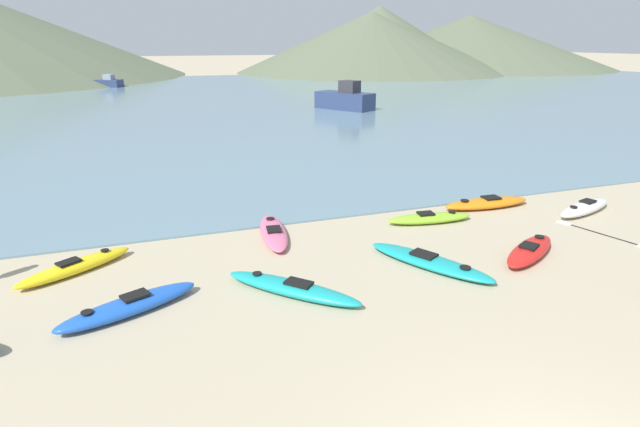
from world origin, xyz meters
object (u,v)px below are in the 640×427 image
Objects in this scene: kayak_on_sand_3 at (75,267)px; kayak_on_sand_4 at (486,203)px; moored_boat_1 at (345,99)px; kayak_on_sand_2 at (273,232)px; kayak_on_sand_1 at (429,261)px; loose_paddle at (603,234)px; kayak_on_sand_7 at (530,250)px; kayak_on_sand_5 at (429,218)px; kayak_on_sand_0 at (129,306)px; kayak_on_sand_6 at (585,208)px; kayak_on_sand_9 at (292,288)px; moored_boat_0 at (107,83)px.

kayak_on_sand_3 is 12.45m from kayak_on_sand_4.
moored_boat_1 reaches higher than kayak_on_sand_3.
kayak_on_sand_1 is at bearing -46.22° from kayak_on_sand_2.
kayak_on_sand_7 is at bearing -170.86° from loose_paddle.
kayak_on_sand_5 is (9.86, 0.18, -0.01)m from kayak_on_sand_3.
moored_boat_1 reaches higher than kayak_on_sand_0.
kayak_on_sand_6 is (5.21, -0.90, 0.03)m from kayak_on_sand_5.
kayak_on_sand_6 is 1.00× the size of kayak_on_sand_9.
kayak_on_sand_0 is 32.37m from moored_boat_1.
loose_paddle is at bearing 1.62° from kayak_on_sand_1.
loose_paddle is at bearing 2.40° from kayak_on_sand_9.
kayak_on_sand_2 is at bearing 7.72° from kayak_on_sand_3.
kayak_on_sand_0 reaches higher than kayak_on_sand_9.
kayak_on_sand_5 is 0.97× the size of kayak_on_sand_9.
kayak_on_sand_2 is 3.52m from kayak_on_sand_9.
kayak_on_sand_7 is (-1.46, -3.69, -0.01)m from kayak_on_sand_4.
kayak_on_sand_5 is 0.54× the size of moored_boat_1.
kayak_on_sand_0 is at bearing 179.10° from kayak_on_sand_1.
kayak_on_sand_2 is 1.06× the size of kayak_on_sand_9.
kayak_on_sand_0 reaches higher than kayak_on_sand_7.
kayak_on_sand_9 is (-6.37, 0.10, -0.01)m from kayak_on_sand_7.
moored_boat_0 is 1.39× the size of loose_paddle.
kayak_on_sand_5 is (1.67, 2.75, 0.01)m from kayak_on_sand_1.
kayak_on_sand_1 is 1.12× the size of kayak_on_sand_2.
kayak_on_sand_1 is at bearing -0.90° from kayak_on_sand_0.
moored_boat_1 is at bearing 78.42° from kayak_on_sand_4.
kayak_on_sand_5 is 0.97× the size of kayak_on_sand_6.
kayak_on_sand_4 is 3.58m from loose_paddle.
kayak_on_sand_9 is at bearing -176.34° from kayak_on_sand_1.
kayak_on_sand_1 is at bearing 173.23° from kayak_on_sand_7.
moored_boat_1 is at bearing 63.44° from kayak_on_sand_2.
moored_boat_0 reaches higher than kayak_on_sand_0.
kayak_on_sand_9 is (4.59, -2.80, -0.01)m from kayak_on_sand_3.
kayak_on_sand_1 is at bearing -165.00° from kayak_on_sand_6.
kayak_on_sand_4 is 55.18m from moored_boat_0.
kayak_on_sand_4 is at bearing -75.42° from moored_boat_0.
kayak_on_sand_0 is at bearing -87.27° from moored_boat_0.
moored_boat_0 reaches higher than kayak_on_sand_9.
kayak_on_sand_9 is at bearing -177.60° from loose_paddle.
kayak_on_sand_9 is (-10.47, -2.07, -0.03)m from kayak_on_sand_6.
kayak_on_sand_0 is at bearing 177.42° from kayak_on_sand_7.
kayak_on_sand_6 reaches higher than kayak_on_sand_9.
loose_paddle is at bearing -19.02° from kayak_on_sand_2.
moored_boat_1 is at bearing 55.59° from kayak_on_sand_3.
kayak_on_sand_2 is 27.78m from moored_boat_1.
kayak_on_sand_3 is at bearing 116.55° from kayak_on_sand_0.
kayak_on_sand_5 is at bearing 1.05° from kayak_on_sand_3.
moored_boat_1 is (16.26, 27.98, 0.69)m from kayak_on_sand_0.
kayak_on_sand_1 is 2.79m from kayak_on_sand_7.
loose_paddle is (5.84, 0.16, -0.12)m from kayak_on_sand_1.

